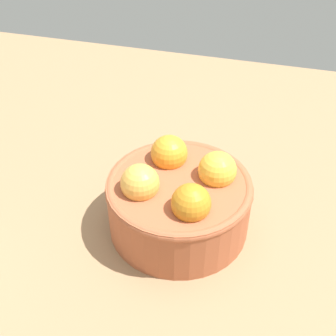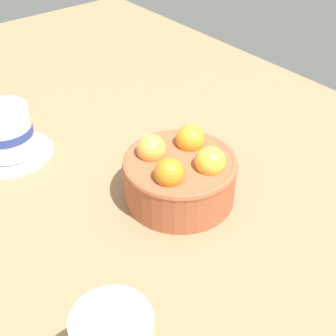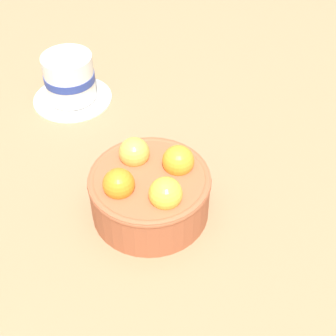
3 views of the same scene
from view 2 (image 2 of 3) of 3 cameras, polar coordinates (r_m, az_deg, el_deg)
ground_plane at (r=62.03cm, az=1.39°, el=-4.95°), size 151.74×81.80×4.13cm
terracotta_bowl at (r=58.31cm, az=1.48°, el=-0.72°), size 14.35×14.35×8.51cm
coffee_cup at (r=70.09cm, az=-19.28°, el=3.97°), size 12.13×12.13×7.62cm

